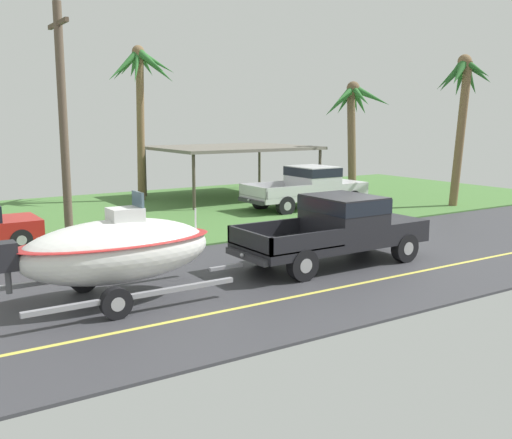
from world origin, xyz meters
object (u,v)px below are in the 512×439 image
Objects in this scene: palm_tree_near_right at (462,93)px; carport_awning at (231,148)px; utility_pole at (64,127)px; palm_tree_near_left at (353,112)px; parked_pickup_background at (312,185)px; boat_on_trailer at (116,250)px; pickup_truck_towing at (342,226)px; palm_tree_mid at (141,81)px.

carport_awning is at bearing 130.90° from palm_tree_near_right.
utility_pole is (-10.21, -8.05, 1.23)m from carport_awning.
carport_awning is 1.29× the size of palm_tree_near_left.
palm_tree_near_left is 5.35m from palm_tree_near_right.
parked_pickup_background is 1.00× the size of palm_tree_near_left.
utility_pole reaches higher than boat_on_trailer.
pickup_truck_towing is 15.13m from palm_tree_mid.
boat_on_trailer is 0.78× the size of utility_pole.
palm_tree_near_right is 0.94× the size of utility_pole.
utility_pole is (-6.18, -9.39, -1.95)m from palm_tree_mid.
pickup_truck_towing is at bearing -90.62° from palm_tree_mid.
parked_pickup_background is 5.19m from carport_awning.
palm_tree_near_left is 16.20m from utility_pole.
boat_on_trailer is (-6.39, -0.00, 0.10)m from pickup_truck_towing.
utility_pole is at bearing -164.34° from parked_pickup_background.
pickup_truck_towing is 1.01× the size of boat_on_trailer.
boat_on_trailer is 0.77× the size of palm_tree_mid.
parked_pickup_background is 0.86× the size of palm_tree_near_right.
pickup_truck_towing is 0.77× the size of carport_awning.
palm_tree_mid is 11.41m from utility_pole.
pickup_truck_towing is 0.85× the size of palm_tree_near_right.
pickup_truck_towing is at bearing -133.01° from palm_tree_near_left.
utility_pole is (-6.02, 5.02, 2.66)m from pickup_truck_towing.
palm_tree_near_right is 14.44m from palm_tree_mid.
boat_on_trailer is at bearing -114.44° from palm_tree_mid.
palm_tree_mid is (6.55, 14.41, 4.51)m from boat_on_trailer.
utility_pole reaches higher than palm_tree_near_right.
parked_pickup_background is at bearing -75.62° from carport_awning.
carport_awning is at bearing 149.75° from palm_tree_near_left.
boat_on_trailer is 0.84× the size of palm_tree_near_right.
palm_tree_near_right reaches higher than pickup_truck_towing.
utility_pole is at bearing 85.79° from boat_on_trailer.
pickup_truck_towing is 9.86m from parked_pickup_background.
carport_awning is (4.18, 13.07, 1.42)m from pickup_truck_towing.
palm_tree_near_left is at bearing 24.72° from parked_pickup_background.
utility_pole is (0.37, 5.02, 2.56)m from boat_on_trailer.
palm_tree_near_right reaches higher than carport_awning.
palm_tree_near_left is (9.37, 10.04, 3.20)m from pickup_truck_towing.
pickup_truck_towing is 0.98× the size of parked_pickup_background.
parked_pickup_background is (11.82, 8.23, -0.09)m from boat_on_trailer.
pickup_truck_towing is 14.10m from palm_tree_near_left.
parked_pickup_background is at bearing -49.55° from palm_tree_mid.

